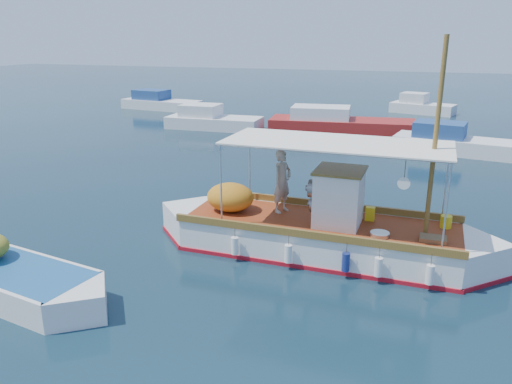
% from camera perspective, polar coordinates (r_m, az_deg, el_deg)
% --- Properties ---
extents(ground, '(160.00, 160.00, 0.00)m').
position_cam_1_polar(ground, '(14.37, 4.02, -7.57)').
color(ground, black).
rests_on(ground, ground).
extents(fishing_caique, '(10.34, 3.10, 6.31)m').
position_cam_1_polar(fishing_caique, '(14.69, 6.99, -4.70)').
color(fishing_caique, white).
rests_on(fishing_caique, ground).
extents(dinghy, '(6.38, 2.59, 1.58)m').
position_cam_1_polar(dinghy, '(13.92, -26.61, -8.87)').
color(dinghy, white).
rests_on(dinghy, ground).
extents(bg_boat_nw, '(6.43, 2.57, 1.80)m').
position_cam_1_polar(bg_boat_nw, '(34.31, -5.12, 8.07)').
color(bg_boat_nw, silver).
rests_on(bg_boat_nw, ground).
extents(bg_boat_n, '(9.62, 3.76, 1.80)m').
position_cam_1_polar(bg_boat_n, '(33.60, 9.26, 7.71)').
color(bg_boat_n, maroon).
rests_on(bg_boat_n, ground).
extents(bg_boat_ne, '(6.75, 3.33, 1.80)m').
position_cam_1_polar(bg_boat_ne, '(28.97, 21.60, 5.16)').
color(bg_boat_ne, silver).
rests_on(bg_boat_ne, ground).
extents(bg_boat_far_w, '(7.19, 3.20, 1.80)m').
position_cam_1_polar(bg_boat_far_w, '(44.13, -10.95, 9.92)').
color(bg_boat_far_w, silver).
rests_on(bg_boat_far_w, ground).
extents(bg_boat_far_n, '(5.27, 3.27, 1.80)m').
position_cam_1_polar(bg_boat_far_n, '(43.14, 18.30, 9.20)').
color(bg_boat_far_n, silver).
rests_on(bg_boat_far_n, ground).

